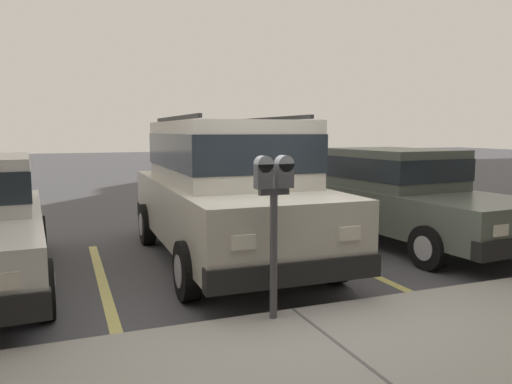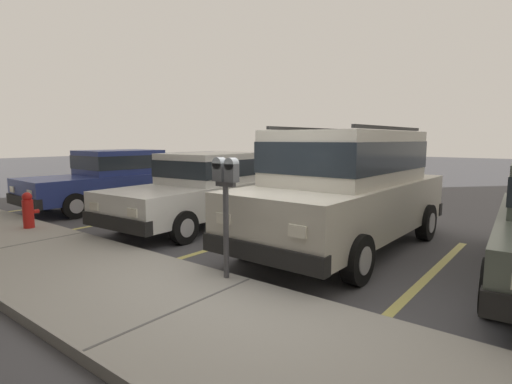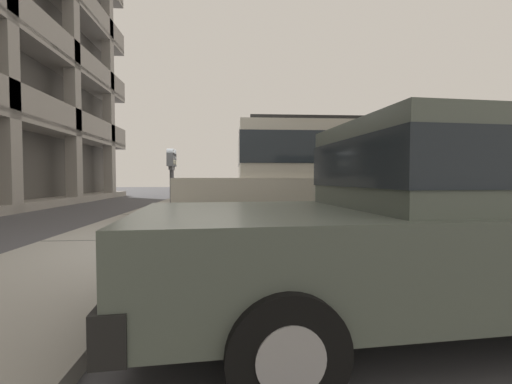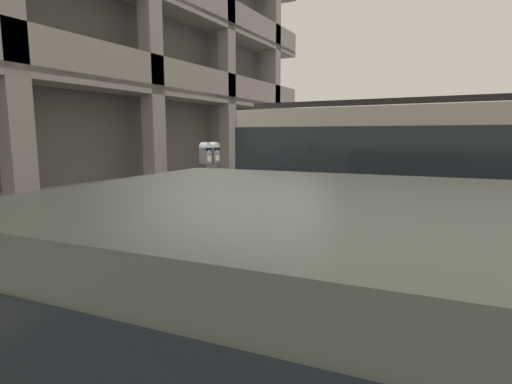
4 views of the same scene
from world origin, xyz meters
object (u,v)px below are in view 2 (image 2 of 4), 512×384
blue_coupe (114,177)px  silver_suv (347,185)px  parking_meter_near (226,189)px  dark_hatchback (205,187)px  fire_hydrant (28,210)px

blue_coupe → silver_suv: bearing=-177.2°
parking_meter_near → dark_hatchback: bearing=-40.8°
fire_hydrant → parking_meter_near: bearing=-176.6°
silver_suv → parking_meter_near: (0.37, 2.57, 0.15)m
dark_hatchback → blue_coupe: 3.57m
fire_hydrant → silver_suv: bearing=-151.7°
dark_hatchback → parking_meter_near: 3.82m
dark_hatchback → blue_coupe: (3.57, -0.04, 0.00)m
dark_hatchback → fire_hydrant: dark_hatchback is taller
blue_coupe → parking_meter_near: parking_meter_near is taller
dark_hatchback → silver_suv: bearing=178.6°
blue_coupe → parking_meter_near: bearing=161.1°
silver_suv → blue_coupe: (6.82, 0.05, -0.27)m
silver_suv → blue_coupe: 6.83m
dark_hatchback → parking_meter_near: bearing=136.2°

